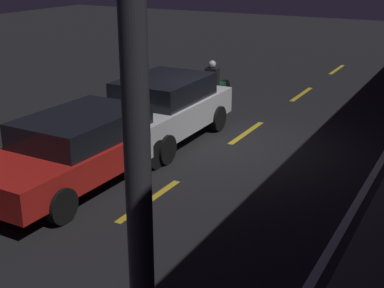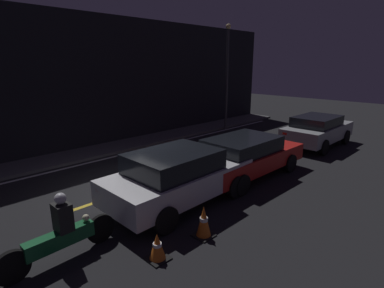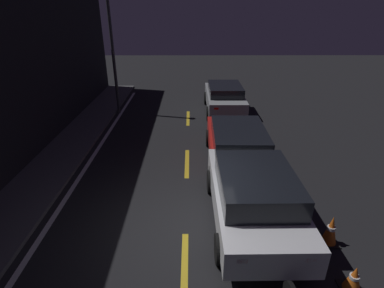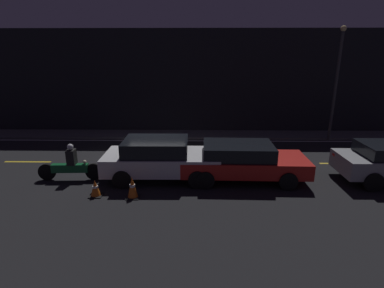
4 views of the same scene
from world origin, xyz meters
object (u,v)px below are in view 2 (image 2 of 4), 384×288
object	(u,v)px
taxi_red	(245,155)
street_lamp	(227,72)
traffic_cone_mid	(204,222)
motorcycle	(60,235)
traffic_cone_near	(157,247)
sedan_white	(178,176)
hatchback_silver	(317,130)

from	to	relation	value
taxi_red	street_lamp	xyz separation A→B (m)	(5.37, 5.13, 2.51)
traffic_cone_mid	street_lamp	xyz separation A→B (m)	(9.09, 6.69, 2.88)
motorcycle	street_lamp	xyz separation A→B (m)	(11.64, 5.32, 2.68)
taxi_red	street_lamp	size ratio (longest dim) A/B	0.79
street_lamp	traffic_cone_near	bearing A→B (deg)	-147.37
taxi_red	traffic_cone_near	distance (m)	5.19
sedan_white	hatchback_silver	distance (m)	8.51
sedan_white	motorcycle	size ratio (longest dim) A/B	1.80
motorcycle	sedan_white	bearing A→B (deg)	2.03
street_lamp	traffic_cone_mid	bearing A→B (deg)	-143.64
sedan_white	taxi_red	distance (m)	2.99
taxi_red	traffic_cone_mid	size ratio (longest dim) A/B	6.33
sedan_white	traffic_cone_mid	distance (m)	1.83
motorcycle	street_lamp	world-z (taller)	street_lamp
taxi_red	motorcycle	size ratio (longest dim) A/B	1.95
taxi_red	motorcycle	xyz separation A→B (m)	(-6.28, -0.19, -0.17)
sedan_white	hatchback_silver	xyz separation A→B (m)	(8.51, -0.18, -0.03)
sedan_white	traffic_cone_near	size ratio (longest dim) A/B	7.55
hatchback_silver	traffic_cone_near	world-z (taller)	hatchback_silver
sedan_white	traffic_cone_mid	size ratio (longest dim) A/B	5.84
traffic_cone_near	street_lamp	size ratio (longest dim) A/B	0.10
motorcycle	traffic_cone_mid	size ratio (longest dim) A/B	3.24
sedan_white	street_lamp	size ratio (longest dim) A/B	0.73
sedan_white	motorcycle	xyz separation A→B (m)	(-3.29, -0.24, -0.23)
taxi_red	traffic_cone_mid	xyz separation A→B (m)	(-3.72, -1.56, -0.38)
street_lamp	taxi_red	bearing A→B (deg)	-136.32
motorcycle	hatchback_silver	bearing A→B (deg)	-1.92
traffic_cone_near	taxi_red	bearing A→B (deg)	16.64
taxi_red	hatchback_silver	world-z (taller)	hatchback_silver
traffic_cone_near	street_lamp	xyz separation A→B (m)	(10.32, 6.61, 2.96)
traffic_cone_mid	sedan_white	bearing A→B (deg)	65.79
traffic_cone_mid	motorcycle	bearing A→B (deg)	151.79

